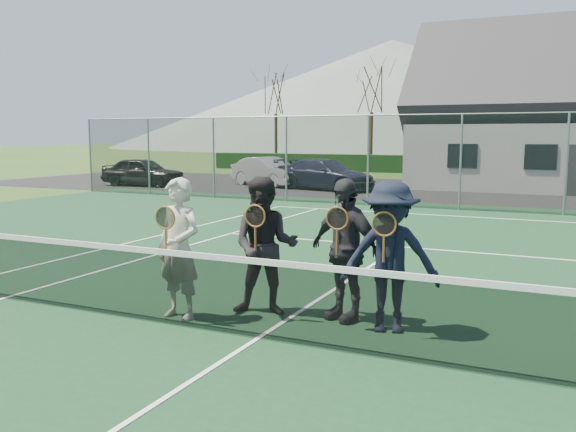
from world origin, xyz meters
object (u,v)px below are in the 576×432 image
object	(u,v)px
player_a	(179,249)
player_b	(265,246)
car_b	(268,172)
tennis_net	(258,295)
player_c	(344,249)
player_d	(390,257)
car_c	(325,174)
car_a	(143,172)

from	to	relation	value
player_a	player_b	distance (m)	1.10
car_b	tennis_net	size ratio (longest dim) A/B	0.35
player_c	player_d	distance (m)	0.69
player_a	player_c	xyz separation A→B (m)	(1.92, 0.84, -0.00)
car_c	tennis_net	distance (m)	19.64
car_a	player_d	bearing A→B (deg)	-138.30
car_b	tennis_net	world-z (taller)	car_b
player_d	player_b	bearing A→B (deg)	-179.74
tennis_net	player_d	bearing A→B (deg)	35.83
car_b	player_a	size ratio (longest dim) A/B	2.25
tennis_net	car_a	bearing A→B (deg)	131.62
car_b	player_d	bearing A→B (deg)	-126.02
tennis_net	player_d	size ratio (longest dim) A/B	6.49
car_b	tennis_net	distance (m)	21.55
tennis_net	player_b	bearing A→B (deg)	112.04
car_a	player_c	size ratio (longest dim) A/B	2.17
car_a	player_b	size ratio (longest dim) A/B	2.17
player_b	car_a	bearing A→B (deg)	132.51
tennis_net	car_c	bearing A→B (deg)	109.34
car_b	player_b	bearing A→B (deg)	-129.99
tennis_net	player_a	xyz separation A→B (m)	(-1.29, 0.31, 0.38)
player_a	player_d	world-z (taller)	same
player_c	player_d	size ratio (longest dim) A/B	1.00
player_b	player_d	size ratio (longest dim) A/B	1.00
tennis_net	car_b	bearing A→B (deg)	116.58
tennis_net	player_b	xyz separation A→B (m)	(-0.37, 0.92, 0.38)
car_c	tennis_net	xyz separation A→B (m)	(6.50, -18.53, -0.13)
car_b	player_c	distance (m)	20.83
car_c	player_b	world-z (taller)	player_b
player_a	player_d	distance (m)	2.64
tennis_net	player_d	world-z (taller)	player_d
player_b	player_c	distance (m)	1.03
car_a	car_c	distance (m)	8.59
player_a	car_a	bearing A→B (deg)	129.59
car_c	player_d	xyz separation A→B (m)	(7.78, -17.61, 0.25)
player_d	tennis_net	bearing A→B (deg)	-144.17
player_c	tennis_net	bearing A→B (deg)	-118.78
car_a	car_c	xyz separation A→B (m)	(8.42, 1.74, 0.00)
car_a	player_a	bearing A→B (deg)	-144.30
car_a	player_c	world-z (taller)	player_c
car_a	car_c	world-z (taller)	car_c
player_b	car_c	bearing A→B (deg)	109.20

